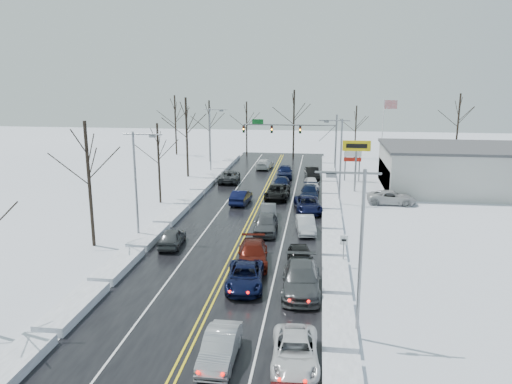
# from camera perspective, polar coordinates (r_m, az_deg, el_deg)

# --- Properties ---
(ground) EXTENTS (160.00, 160.00, 0.00)m
(ground) POSITION_cam_1_polar(r_m,az_deg,el_deg) (44.62, -1.12, -4.22)
(ground) COLOR silver
(ground) RESTS_ON ground
(road_surface) EXTENTS (14.00, 84.00, 0.01)m
(road_surface) POSITION_cam_1_polar(r_m,az_deg,el_deg) (46.51, -0.76, -3.47)
(road_surface) COLOR black
(road_surface) RESTS_ON ground
(snow_bank_left) EXTENTS (1.78, 72.00, 0.56)m
(snow_bank_left) POSITION_cam_1_polar(r_m,az_deg,el_deg) (48.14, -9.76, -3.09)
(snow_bank_left) COLOR white
(snow_bank_left) RESTS_ON ground
(snow_bank_right) EXTENTS (1.78, 72.00, 0.56)m
(snow_bank_right) POSITION_cam_1_polar(r_m,az_deg,el_deg) (46.10, 8.66, -3.79)
(snow_bank_right) COLOR white
(snow_bank_right) RESTS_ON ground
(traffic_signal_mast) EXTENTS (13.28, 0.39, 8.00)m
(traffic_signal_mast) POSITION_cam_1_polar(r_m,az_deg,el_deg) (70.57, 5.02, 6.80)
(traffic_signal_mast) COLOR slate
(traffic_signal_mast) RESTS_ON ground
(tires_plus_sign) EXTENTS (3.20, 0.34, 6.00)m
(tires_plus_sign) POSITION_cam_1_polar(r_m,az_deg,el_deg) (58.83, 11.41, 4.81)
(tires_plus_sign) COLOR slate
(tires_plus_sign) RESTS_ON ground
(used_vehicles_sign) EXTENTS (2.20, 0.22, 4.65)m
(used_vehicles_sign) POSITION_cam_1_polar(r_m,az_deg,el_deg) (65.01, 10.99, 4.13)
(used_vehicles_sign) COLOR slate
(used_vehicles_sign) RESTS_ON ground
(speed_limit_sign) EXTENTS (0.55, 0.09, 2.35)m
(speed_limit_sign) POSITION_cam_1_polar(r_m,az_deg,el_deg) (36.12, 10.00, -5.99)
(speed_limit_sign) COLOR slate
(speed_limit_sign) RESTS_ON ground
(flagpole) EXTENTS (1.87, 1.20, 10.00)m
(flagpole) POSITION_cam_1_polar(r_m,az_deg,el_deg) (73.01, 14.40, 7.01)
(flagpole) COLOR silver
(flagpole) RESTS_ON ground
(dealership_building) EXTENTS (20.40, 12.40, 5.30)m
(dealership_building) POSITION_cam_1_polar(r_m,az_deg,el_deg) (63.54, 23.40, 2.45)
(dealership_building) COLOR #B8B8B3
(dealership_building) RESTS_ON ground
(streetlight_se) EXTENTS (3.20, 0.25, 9.00)m
(streetlight_se) POSITION_cam_1_polar(r_m,az_deg,el_deg) (25.50, 11.49, -5.59)
(streetlight_se) COLOR slate
(streetlight_se) RESTS_ON ground
(streetlight_ne) EXTENTS (3.20, 0.25, 9.00)m
(streetlight_ne) POSITION_cam_1_polar(r_m,az_deg,el_deg) (52.74, 9.46, 4.27)
(streetlight_ne) COLOR slate
(streetlight_ne) RESTS_ON ground
(streetlight_sw) EXTENTS (3.20, 0.25, 9.00)m
(streetlight_sw) POSITION_cam_1_polar(r_m,az_deg,el_deg) (41.58, -13.37, 1.67)
(streetlight_sw) COLOR slate
(streetlight_sw) RESTS_ON ground
(streetlight_nw) EXTENTS (3.20, 0.25, 9.00)m
(streetlight_nw) POSITION_cam_1_polar(r_m,az_deg,el_deg) (68.16, -5.10, 6.43)
(streetlight_nw) COLOR slate
(streetlight_nw) RESTS_ON ground
(tree_left_b) EXTENTS (4.00, 4.00, 10.00)m
(tree_left_b) POSITION_cam_1_polar(r_m,az_deg,el_deg) (40.75, -18.70, 3.49)
(tree_left_b) COLOR #2D231C
(tree_left_b) RESTS_ON ground
(tree_left_c) EXTENTS (3.40, 3.40, 8.50)m
(tree_left_c) POSITION_cam_1_polar(r_m,az_deg,el_deg) (53.35, -11.13, 4.99)
(tree_left_c) COLOR #2D231C
(tree_left_c) RESTS_ON ground
(tree_left_d) EXTENTS (4.20, 4.20, 10.50)m
(tree_left_d) POSITION_cam_1_polar(r_m,az_deg,el_deg) (66.70, -7.97, 7.95)
(tree_left_d) COLOR #2D231C
(tree_left_d) RESTS_ON ground
(tree_left_e) EXTENTS (3.80, 3.80, 9.50)m
(tree_left_e) POSITION_cam_1_polar(r_m,az_deg,el_deg) (78.27, -5.35, 8.29)
(tree_left_e) COLOR #2D231C
(tree_left_e) RESTS_ON ground
(tree_far_a) EXTENTS (4.00, 4.00, 10.00)m
(tree_far_a) POSITION_cam_1_polar(r_m,az_deg,el_deg) (85.84, -9.23, 8.86)
(tree_far_a) COLOR #2D231C
(tree_far_a) RESTS_ON ground
(tree_far_b) EXTENTS (3.60, 3.60, 9.00)m
(tree_far_b) POSITION_cam_1_polar(r_m,az_deg,el_deg) (84.28, -1.08, 8.47)
(tree_far_b) COLOR #2D231C
(tree_far_b) RESTS_ON ground
(tree_far_c) EXTENTS (4.40, 4.40, 11.00)m
(tree_far_c) POSITION_cam_1_polar(r_m,az_deg,el_deg) (81.39, 4.36, 9.24)
(tree_far_c) COLOR #2D231C
(tree_far_c) RESTS_ON ground
(tree_far_d) EXTENTS (3.40, 3.40, 8.50)m
(tree_far_d) POSITION_cam_1_polar(r_m,az_deg,el_deg) (83.11, 11.36, 7.90)
(tree_far_d) COLOR #2D231C
(tree_far_d) RESTS_ON ground
(tree_far_e) EXTENTS (4.20, 4.20, 10.50)m
(tree_far_e) POSITION_cam_1_polar(r_m,az_deg,el_deg) (86.08, 22.18, 8.30)
(tree_far_e) COLOR #2D231C
(tree_far_e) RESTS_ON ground
(queued_car_1) EXTENTS (1.55, 4.39, 1.44)m
(queued_car_1) POSITION_cam_1_polar(r_m,az_deg,el_deg) (25.42, -4.10, -18.69)
(queued_car_1) COLOR #9A9DA2
(queued_car_1) RESTS_ON ground
(queued_car_2) EXTENTS (2.76, 5.24, 1.41)m
(queued_car_2) POSITION_cam_1_polar(r_m,az_deg,el_deg) (33.01, -1.25, -10.73)
(queued_car_2) COLOR black
(queued_car_2) RESTS_ON ground
(queued_car_3) EXTENTS (2.76, 5.49, 1.53)m
(queued_car_3) POSITION_cam_1_polar(r_m,az_deg,el_deg) (36.67, -0.36, -8.20)
(queued_car_3) COLOR #4D120A
(queued_car_3) RESTS_ON ground
(queued_car_4) EXTENTS (2.11, 4.94, 1.67)m
(queued_car_4) POSITION_cam_1_polar(r_m,az_deg,el_deg) (43.55, 1.13, -4.66)
(queued_car_4) COLOR #47494C
(queued_car_4) RESTS_ON ground
(queued_car_5) EXTENTS (1.83, 4.17, 1.33)m
(queued_car_5) POSITION_cam_1_polar(r_m,az_deg,el_deg) (47.75, 1.44, -3.03)
(queued_car_5) COLOR #45484B
(queued_car_5) RESTS_ON ground
(queued_car_6) EXTENTS (2.65, 5.40, 1.48)m
(queued_car_6) POSITION_cam_1_polar(r_m,az_deg,el_deg) (55.34, 2.44, -0.74)
(queued_car_6) COLOR black
(queued_car_6) RESTS_ON ground
(queued_car_7) EXTENTS (1.88, 4.56, 1.32)m
(queued_car_7) POSITION_cam_1_polar(r_m,az_deg,el_deg) (60.40, 2.92, 0.45)
(queued_car_7) COLOR black
(queued_car_7) RESTS_ON ground
(queued_car_8) EXTENTS (2.25, 5.03, 1.68)m
(queued_car_8) POSITION_cam_1_polar(r_m,az_deg,el_deg) (66.50, 3.30, 1.65)
(queued_car_8) COLOR black
(queued_car_8) RESTS_ON ground
(queued_car_10) EXTENTS (2.47, 4.91, 1.33)m
(queued_car_10) POSITION_cam_1_polar(r_m,az_deg,el_deg) (25.16, 4.46, -19.06)
(queued_car_10) COLOR silver
(queued_car_10) RESTS_ON ground
(queued_car_11) EXTENTS (2.61, 5.98, 1.71)m
(queued_car_11) POSITION_cam_1_polar(r_m,az_deg,el_deg) (32.42, 5.14, -11.25)
(queued_car_11) COLOR #424548
(queued_car_11) RESTS_ON ground
(queued_car_12) EXTENTS (2.20, 4.49, 1.47)m
(queued_car_12) POSITION_cam_1_polar(r_m,az_deg,el_deg) (36.16, 5.04, -8.57)
(queued_car_12) COLOR black
(queued_car_12) RESTS_ON ground
(queued_car_13) EXTENTS (2.01, 4.45, 1.42)m
(queued_car_13) POSITION_cam_1_polar(r_m,az_deg,el_deg) (43.82, 5.68, -4.62)
(queued_car_13) COLOR #B0B4B9
(queued_car_13) RESTS_ON ground
(queued_car_14) EXTENTS (3.17, 5.65, 1.49)m
(queued_car_14) POSITION_cam_1_polar(r_m,az_deg,el_deg) (50.38, 5.91, -2.22)
(queued_car_14) COLOR black
(queued_car_14) RESTS_ON ground
(queued_car_15) EXTENTS (1.99, 4.77, 1.38)m
(queued_car_15) POSITION_cam_1_polar(r_m,az_deg,el_deg) (55.91, 6.14, -0.66)
(queued_car_15) COLOR black
(queued_car_15) RESTS_ON ground
(queued_car_16) EXTENTS (2.07, 4.17, 1.36)m
(queued_car_16) POSITION_cam_1_polar(r_m,az_deg,el_deg) (60.27, 6.35, 0.36)
(queued_car_16) COLOR silver
(queued_car_16) RESTS_ON ground
(queued_car_17) EXTENTS (2.20, 4.88, 1.56)m
(queued_car_17) POSITION_cam_1_polar(r_m,az_deg,el_deg) (65.91, 6.40, 1.48)
(queued_car_17) COLOR black
(queued_car_17) RESTS_ON ground
(oncoming_car_0) EXTENTS (1.91, 4.62, 1.49)m
(oncoming_car_0) POSITION_cam_1_polar(r_m,az_deg,el_deg) (53.17, -1.72, -1.33)
(oncoming_car_0) COLOR black
(oncoming_car_0) RESTS_ON ground
(oncoming_car_1) EXTENTS (2.95, 5.62, 1.51)m
(oncoming_car_1) POSITION_cam_1_polar(r_m,az_deg,el_deg) (63.90, -3.05, 1.17)
(oncoming_car_1) COLOR #3C3E41
(oncoming_car_1) RESTS_ON ground
(oncoming_car_2) EXTENTS (2.46, 5.08, 1.42)m
(oncoming_car_2) POSITION_cam_1_polar(r_m,az_deg,el_deg) (72.80, 0.97, 2.69)
(oncoming_car_2) COLOR silver
(oncoming_car_2) RESTS_ON ground
(oncoming_car_3) EXTENTS (2.02, 4.35, 1.44)m
(oncoming_car_3) POSITION_cam_1_polar(r_m,az_deg,el_deg) (40.86, -9.55, -6.09)
(oncoming_car_3) COLOR #414446
(oncoming_car_3) RESTS_ON ground
(parked_car_0) EXTENTS (5.20, 2.56, 1.42)m
(parked_car_0) POSITION_cam_1_polar(r_m,az_deg,el_deg) (54.86, 15.17, -1.33)
(parked_car_0) COLOR #BBBBBD
(parked_car_0) RESTS_ON ground
(parked_car_1) EXTENTS (2.00, 4.89, 1.42)m
(parked_car_1) POSITION_cam_1_polar(r_m,az_deg,el_deg) (60.90, 17.14, -0.02)
(parked_car_1) COLOR #424548
(parked_car_1) RESTS_ON ground
(parked_car_2) EXTENTS (1.77, 4.00, 1.34)m
(parked_car_2) POSITION_cam_1_polar(r_m,az_deg,el_deg) (66.29, 14.67, 1.19)
(parked_car_2) COLOR black
(parked_car_2) RESTS_ON ground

